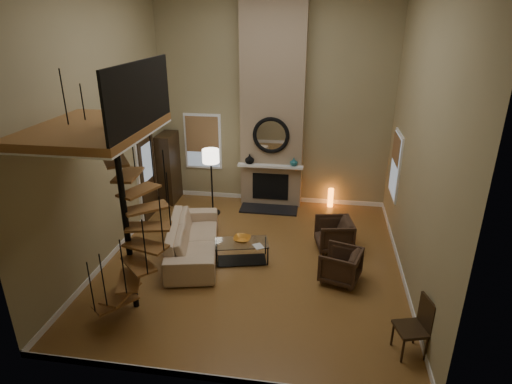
% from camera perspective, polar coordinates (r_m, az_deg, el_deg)
% --- Properties ---
extents(ground, '(6.00, 6.50, 0.01)m').
position_cam_1_polar(ground, '(9.10, -0.40, -9.16)').
color(ground, '#A16E33').
rests_on(ground, ground).
extents(back_wall, '(6.00, 0.02, 5.50)m').
position_cam_1_polar(back_wall, '(11.15, 2.32, 12.03)').
color(back_wall, '#978A61').
rests_on(back_wall, ground).
extents(front_wall, '(6.00, 0.02, 5.50)m').
position_cam_1_polar(front_wall, '(5.00, -6.51, -1.51)').
color(front_wall, '#978A61').
rests_on(front_wall, ground).
extents(left_wall, '(0.02, 6.50, 5.50)m').
position_cam_1_polar(left_wall, '(8.99, -19.89, 8.15)').
color(left_wall, '#978A61').
rests_on(left_wall, ground).
extents(right_wall, '(0.02, 6.50, 5.50)m').
position_cam_1_polar(right_wall, '(8.10, 21.14, 6.51)').
color(right_wall, '#978A61').
rests_on(right_wall, ground).
extents(baseboard_back, '(6.00, 0.02, 0.12)m').
position_cam_1_polar(baseboard_back, '(11.93, 2.12, -0.79)').
color(baseboard_back, white).
rests_on(baseboard_back, ground).
extents(baseboard_front, '(6.00, 0.02, 0.12)m').
position_cam_1_polar(baseboard_front, '(6.57, -5.38, -23.43)').
color(baseboard_front, white).
rests_on(baseboard_front, ground).
extents(baseboard_left, '(0.02, 6.50, 0.12)m').
position_cam_1_polar(baseboard_left, '(9.94, -17.80, -7.00)').
color(baseboard_left, white).
rests_on(baseboard_left, ground).
extents(baseboard_right, '(0.02, 6.50, 0.12)m').
position_cam_1_polar(baseboard_right, '(9.15, 18.72, -9.86)').
color(baseboard_right, white).
rests_on(baseboard_right, ground).
extents(chimney_breast, '(1.60, 0.38, 5.50)m').
position_cam_1_polar(chimney_breast, '(10.97, 2.20, 11.85)').
color(chimney_breast, '#91795E').
rests_on(chimney_breast, ground).
extents(hearth, '(1.50, 0.60, 0.04)m').
position_cam_1_polar(hearth, '(11.34, 1.70, -2.30)').
color(hearth, black).
rests_on(hearth, ground).
extents(firebox, '(0.95, 0.02, 0.72)m').
position_cam_1_polar(firebox, '(11.39, 1.92, 0.73)').
color(firebox, black).
rests_on(firebox, chimney_breast).
extents(mantel, '(1.70, 0.18, 0.06)m').
position_cam_1_polar(mantel, '(11.11, 1.91, 3.45)').
color(mantel, white).
rests_on(mantel, chimney_breast).
extents(mirror_frame, '(0.94, 0.10, 0.94)m').
position_cam_1_polar(mirror_frame, '(10.93, 2.00, 7.52)').
color(mirror_frame, black).
rests_on(mirror_frame, chimney_breast).
extents(mirror_disc, '(0.80, 0.01, 0.80)m').
position_cam_1_polar(mirror_disc, '(10.94, 2.01, 7.53)').
color(mirror_disc, white).
rests_on(mirror_disc, chimney_breast).
extents(vase_left, '(0.24, 0.24, 0.25)m').
position_cam_1_polar(vase_left, '(11.17, -0.86, 4.41)').
color(vase_left, black).
rests_on(vase_left, mantel).
extents(vase_right, '(0.20, 0.20, 0.21)m').
position_cam_1_polar(vase_right, '(11.05, 5.04, 4.01)').
color(vase_right, '#1B575E').
rests_on(vase_right, mantel).
extents(window_back, '(1.02, 0.06, 1.52)m').
position_cam_1_polar(window_back, '(11.75, -7.08, 6.77)').
color(window_back, white).
rests_on(window_back, back_wall).
extents(window_right, '(0.06, 1.02, 1.52)m').
position_cam_1_polar(window_right, '(10.29, 18.07, 3.55)').
color(window_right, white).
rests_on(window_right, right_wall).
extents(entry_door, '(0.10, 1.05, 2.16)m').
position_cam_1_polar(entry_door, '(10.99, -14.23, 1.98)').
color(entry_door, white).
rests_on(entry_door, ground).
extents(loft, '(1.70, 2.20, 1.09)m').
position_cam_1_polar(loft, '(6.89, -20.26, 8.22)').
color(loft, '#915E2F').
rests_on(loft, left_wall).
extents(spiral_stair, '(1.47, 1.47, 4.06)m').
position_cam_1_polar(spiral_stair, '(7.25, -16.87, -2.92)').
color(spiral_stair, black).
rests_on(spiral_stair, ground).
extents(hutch, '(0.40, 0.84, 1.88)m').
position_cam_1_polar(hutch, '(11.83, -11.50, 3.18)').
color(hutch, '#301F10').
rests_on(hutch, ground).
extents(sofa, '(1.49, 2.64, 0.73)m').
position_cam_1_polar(sofa, '(9.23, -8.41, -6.10)').
color(sofa, '#CAAD8C').
rests_on(sofa, ground).
extents(armchair_near, '(0.89, 0.88, 0.70)m').
position_cam_1_polar(armchair_near, '(9.54, 10.72, -5.53)').
color(armchair_near, '#3B271B').
rests_on(armchair_near, ground).
extents(armchair_far, '(0.89, 0.88, 0.65)m').
position_cam_1_polar(armchair_far, '(8.44, 11.59, -9.60)').
color(armchair_far, '#3B271B').
rests_on(armchair_far, ground).
extents(coffee_table, '(1.19, 0.79, 0.43)m').
position_cam_1_polar(coffee_table, '(8.95, -1.91, -7.62)').
color(coffee_table, silver).
rests_on(coffee_table, ground).
extents(bowl, '(0.36, 0.36, 0.09)m').
position_cam_1_polar(bowl, '(8.89, -1.87, -6.27)').
color(bowl, orange).
rests_on(bowl, coffee_table).
extents(book, '(0.28, 0.29, 0.02)m').
position_cam_1_polar(book, '(8.68, 0.17, -7.28)').
color(book, gray).
rests_on(book, coffee_table).
extents(floor_lamp, '(0.42, 0.42, 1.72)m').
position_cam_1_polar(floor_lamp, '(10.70, -6.01, 4.08)').
color(floor_lamp, black).
rests_on(floor_lamp, ground).
extents(accent_lamp, '(0.14, 0.14, 0.52)m').
position_cam_1_polar(accent_lamp, '(11.63, 9.87, -0.75)').
color(accent_lamp, orange).
rests_on(accent_lamp, ground).
extents(side_chair, '(0.54, 0.54, 0.95)m').
position_cam_1_polar(side_chair, '(7.08, 20.64, -16.08)').
color(side_chair, '#301F10').
rests_on(side_chair, ground).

